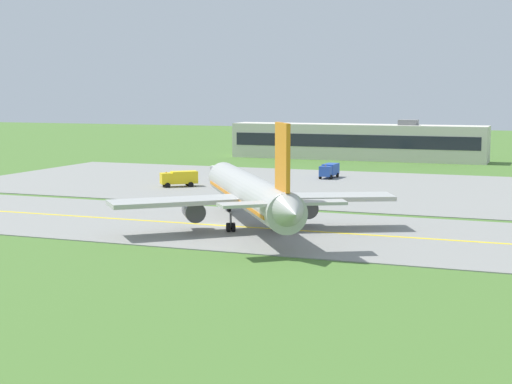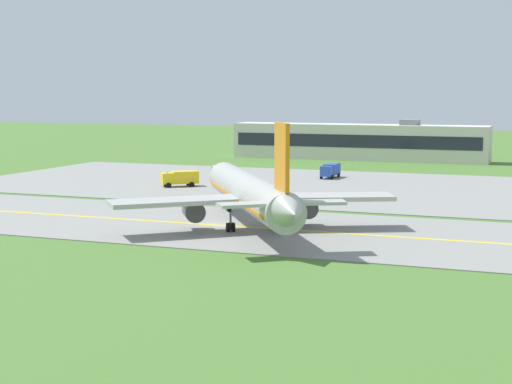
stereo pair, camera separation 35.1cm
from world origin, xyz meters
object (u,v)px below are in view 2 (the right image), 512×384
object	(u,v)px
airplane_lead	(251,193)
service_truck_fuel	(330,170)
service_truck_pushback	(180,178)
service_truck_baggage	(219,172)

from	to	relation	value
airplane_lead	service_truck_fuel	size ratio (longest dim) A/B	5.78
service_truck_pushback	service_truck_baggage	bearing A→B (deg)	86.59
airplane_lead	service_truck_pushback	distance (m)	42.54
airplane_lead	service_truck_baggage	distance (m)	54.06
airplane_lead	service_truck_fuel	xyz separation A→B (m)	(-6.33, 55.25, -2.60)
airplane_lead	service_truck_fuel	world-z (taller)	airplane_lead
service_truck_fuel	service_truck_pushback	distance (m)	28.95
airplane_lead	service_truck_pushback	xyz separation A→B (m)	(-25.74, 33.77, -2.60)
airplane_lead	service_truck_baggage	xyz separation A→B (m)	(-24.90, 47.89, -2.95)
service_truck_fuel	service_truck_baggage	bearing A→B (deg)	-158.39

